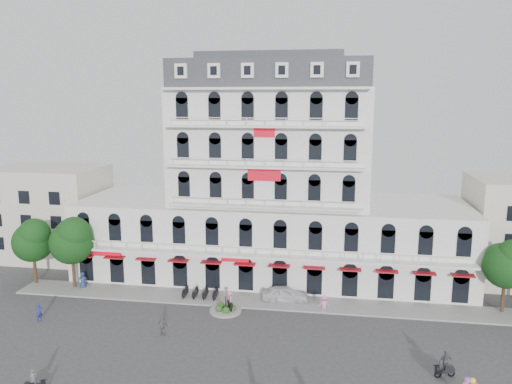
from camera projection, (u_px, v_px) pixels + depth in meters
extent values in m
plane|color=#38383A|center=(245.00, 343.00, 43.21)|extent=(120.00, 120.00, 0.00)
cube|color=gray|center=(260.00, 301.00, 51.93)|extent=(53.00, 4.00, 0.16)
cube|color=silver|center=(271.00, 237.00, 59.86)|extent=(45.00, 14.00, 9.00)
cube|color=silver|center=(272.00, 145.00, 57.83)|extent=(22.00, 12.00, 13.00)
cube|color=#2D3035|center=(272.00, 75.00, 56.35)|extent=(21.56, 11.76, 3.00)
cube|color=#2D3035|center=(272.00, 57.00, 56.00)|extent=(15.84, 8.64, 0.80)
cube|color=maroon|center=(262.00, 265.00, 52.76)|extent=(40.50, 1.00, 0.15)
cube|color=red|center=(264.00, 174.00, 52.35)|extent=(3.50, 0.10, 1.40)
cube|color=beige|center=(49.00, 212.00, 66.13)|extent=(14.00, 10.00, 12.00)
cylinder|color=gray|center=(226.00, 311.00, 49.48)|extent=(3.20, 3.20, 0.24)
cylinder|color=black|center=(226.00, 303.00, 49.33)|extent=(0.08, 0.08, 1.40)
sphere|color=#234F1A|center=(232.00, 308.00, 49.31)|extent=(0.70, 0.70, 0.70)
sphere|color=#234F1A|center=(229.00, 305.00, 50.03)|extent=(0.70, 0.70, 0.70)
sphere|color=#234F1A|center=(221.00, 305.00, 49.91)|extent=(0.70, 0.70, 0.70)
sphere|color=#234F1A|center=(219.00, 309.00, 49.11)|extent=(0.70, 0.70, 0.70)
sphere|color=#234F1A|center=(226.00, 310.00, 48.73)|extent=(0.70, 0.70, 0.70)
cylinder|color=#382314|center=(35.00, 269.00, 56.59)|extent=(0.36, 0.36, 3.52)
sphere|color=#123813|center=(33.00, 242.00, 56.00)|extent=(4.48, 4.48, 4.48)
sphere|color=#123813|center=(35.00, 234.00, 55.44)|extent=(3.52, 3.52, 3.52)
sphere|color=#123813|center=(31.00, 236.00, 56.23)|extent=(3.20, 3.20, 3.20)
cylinder|color=#382314|center=(74.00, 272.00, 55.31)|extent=(0.36, 0.36, 3.74)
sphere|color=#123813|center=(72.00, 243.00, 54.69)|extent=(4.76, 4.76, 4.76)
sphere|color=#123813|center=(74.00, 234.00, 54.12)|extent=(3.74, 3.74, 3.74)
sphere|color=#123813|center=(69.00, 236.00, 54.91)|extent=(3.40, 3.40, 3.40)
cylinder|color=#382314|center=(503.00, 296.00, 48.92)|extent=(0.36, 0.36, 3.43)
sphere|color=#123813|center=(506.00, 266.00, 48.34)|extent=(4.37, 4.37, 4.37)
sphere|color=#123813|center=(501.00, 259.00, 48.58)|extent=(3.12, 3.12, 3.12)
imported|color=silver|center=(285.00, 294.00, 51.88)|extent=(4.97, 2.31, 1.65)
imported|color=#5A5A62|center=(33.00, 379.00, 35.51)|extent=(0.61, 0.49, 1.46)
cube|color=black|center=(445.00, 371.00, 37.77)|extent=(1.54, 0.79, 0.35)
torus|color=black|center=(438.00, 374.00, 37.74)|extent=(0.61, 0.30, 0.60)
torus|color=black|center=(451.00, 373.00, 37.90)|extent=(0.61, 0.30, 0.60)
imported|color=#4F5056|center=(446.00, 361.00, 37.63)|extent=(1.09, 0.71, 1.72)
cube|color=black|center=(230.00, 305.00, 49.66)|extent=(0.92, 1.51, 0.35)
torus|color=black|center=(231.00, 310.00, 49.19)|extent=(0.35, 0.60, 0.60)
torus|color=black|center=(229.00, 306.00, 50.23)|extent=(0.35, 0.60, 0.60)
imported|color=pink|center=(230.00, 299.00, 49.53)|extent=(0.93, 1.15, 1.55)
imported|color=navy|center=(83.00, 280.00, 55.33)|extent=(1.12, 1.02, 1.92)
imported|color=slate|center=(162.00, 326.00, 44.47)|extent=(1.11, 0.63, 1.78)
imported|color=pink|center=(324.00, 304.00, 49.19)|extent=(1.21, 0.81, 1.74)
imported|color=navy|center=(39.00, 312.00, 47.20)|extent=(0.68, 0.79, 1.82)
sphere|color=yellow|center=(473.00, 381.00, 33.39)|extent=(0.44, 0.44, 0.44)
sphere|color=#994CD8|center=(467.00, 380.00, 33.44)|extent=(0.44, 0.44, 0.44)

